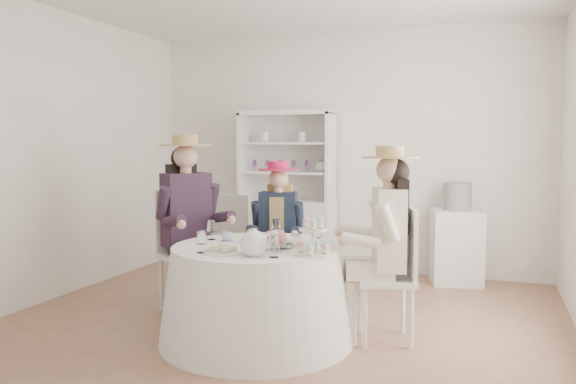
% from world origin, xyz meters
% --- Properties ---
extents(ground, '(4.50, 4.50, 0.00)m').
position_xyz_m(ground, '(0.00, 0.00, 0.00)').
color(ground, '#885C44').
rests_on(ground, ground).
extents(wall_back, '(4.50, 0.00, 4.50)m').
position_xyz_m(wall_back, '(0.00, 2.00, 1.35)').
color(wall_back, silver).
rests_on(wall_back, ground).
extents(wall_front, '(4.50, 0.00, 4.50)m').
position_xyz_m(wall_front, '(0.00, -2.00, 1.35)').
color(wall_front, silver).
rests_on(wall_front, ground).
extents(wall_left, '(0.00, 4.50, 4.50)m').
position_xyz_m(wall_left, '(-2.25, 0.00, 1.35)').
color(wall_left, silver).
rests_on(wall_left, ground).
extents(tea_table, '(1.43, 1.43, 0.71)m').
position_xyz_m(tea_table, '(-0.02, -0.53, 0.35)').
color(tea_table, white).
rests_on(tea_table, ground).
extents(hutch, '(1.10, 0.47, 1.82)m').
position_xyz_m(hutch, '(-0.60, 1.76, 0.65)').
color(hutch, silver).
rests_on(hutch, ground).
extents(side_table, '(0.58, 0.58, 0.77)m').
position_xyz_m(side_table, '(1.27, 1.75, 0.38)').
color(side_table, silver).
rests_on(side_table, ground).
extents(hatbox, '(0.37, 0.37, 0.28)m').
position_xyz_m(hatbox, '(1.27, 1.75, 0.91)').
color(hatbox, black).
rests_on(hatbox, side_table).
extents(guest_left, '(0.65, 0.61, 1.52)m').
position_xyz_m(guest_left, '(-0.85, -0.08, 0.86)').
color(guest_left, silver).
rests_on(guest_left, ground).
extents(guest_mid, '(0.48, 0.51, 1.29)m').
position_xyz_m(guest_mid, '(-0.20, 0.40, 0.73)').
color(guest_mid, silver).
rests_on(guest_mid, ground).
extents(guest_right, '(0.59, 0.54, 1.44)m').
position_xyz_m(guest_right, '(0.87, -0.23, 0.81)').
color(guest_right, silver).
rests_on(guest_right, ground).
extents(spare_chair, '(0.46, 0.46, 0.96)m').
position_xyz_m(spare_chair, '(-0.75, 0.77, 0.51)').
color(spare_chair, silver).
rests_on(spare_chair, ground).
extents(teacup_a, '(0.10, 0.10, 0.07)m').
position_xyz_m(teacup_a, '(-0.29, -0.46, 0.74)').
color(teacup_a, white).
rests_on(teacup_a, tea_table).
extents(teacup_b, '(0.10, 0.10, 0.07)m').
position_xyz_m(teacup_b, '(0.06, -0.27, 0.74)').
color(teacup_b, white).
rests_on(teacup_b, tea_table).
extents(teacup_c, '(0.09, 0.09, 0.06)m').
position_xyz_m(teacup_c, '(0.23, -0.38, 0.74)').
color(teacup_c, white).
rests_on(teacup_c, tea_table).
extents(flower_bowl, '(0.25, 0.25, 0.06)m').
position_xyz_m(flower_bowl, '(0.20, -0.53, 0.74)').
color(flower_bowl, white).
rests_on(flower_bowl, tea_table).
extents(flower_arrangement, '(0.17, 0.18, 0.07)m').
position_xyz_m(flower_arrangement, '(0.17, -0.63, 0.79)').
color(flower_arrangement, '#E67383').
rests_on(flower_arrangement, tea_table).
extents(table_teapot, '(0.26, 0.18, 0.19)m').
position_xyz_m(table_teapot, '(0.11, -0.87, 0.79)').
color(table_teapot, white).
rests_on(table_teapot, tea_table).
extents(sandwich_plate, '(0.28, 0.28, 0.06)m').
position_xyz_m(sandwich_plate, '(-0.13, -0.84, 0.72)').
color(sandwich_plate, white).
rests_on(sandwich_plate, tea_table).
extents(cupcake_stand, '(0.26, 0.26, 0.24)m').
position_xyz_m(cupcake_stand, '(0.47, -0.70, 0.79)').
color(cupcake_stand, white).
rests_on(cupcake_stand, tea_table).
extents(stemware_set, '(0.93, 0.89, 0.15)m').
position_xyz_m(stemware_set, '(-0.02, -0.53, 0.78)').
color(stemware_set, white).
rests_on(stemware_set, tea_table).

